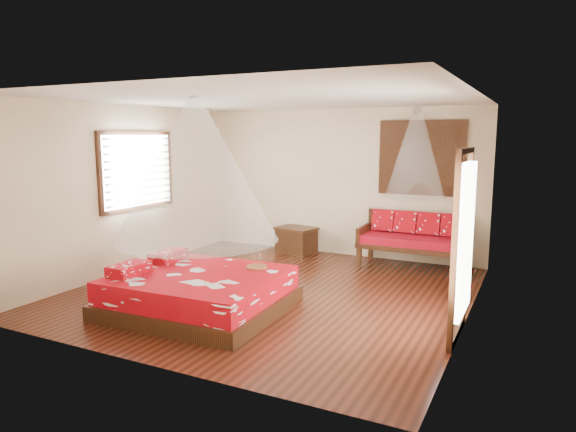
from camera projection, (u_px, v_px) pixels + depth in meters
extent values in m
cube|color=black|center=(273.00, 292.00, 7.64)|extent=(5.50, 5.50, 0.02)
cube|color=silver|center=(272.00, 98.00, 7.20)|extent=(5.50, 5.50, 0.02)
cube|color=beige|center=(128.00, 189.00, 8.63)|extent=(0.02, 5.50, 2.80)
cube|color=beige|center=(473.00, 210.00, 6.21)|extent=(0.02, 5.50, 2.80)
cube|color=beige|center=(340.00, 182.00, 9.86)|extent=(5.50, 0.02, 2.80)
cube|color=beige|center=(138.00, 229.00, 4.98)|extent=(5.50, 0.02, 2.80)
cube|color=black|center=(200.00, 303.00, 6.79)|extent=(2.22, 2.03, 0.20)
cube|color=#A20510|center=(199.00, 285.00, 6.75)|extent=(2.12, 1.92, 0.30)
cube|color=#A20510|center=(129.00, 269.00, 6.68)|extent=(0.33, 0.58, 0.14)
cube|color=#A20510|center=(168.00, 256.00, 7.42)|extent=(0.33, 0.58, 0.14)
cube|color=black|center=(359.00, 255.00, 9.03)|extent=(0.08, 0.08, 0.42)
cube|color=black|center=(461.00, 266.00, 8.27)|extent=(0.08, 0.08, 0.42)
cube|color=black|center=(371.00, 247.00, 9.65)|extent=(0.08, 0.08, 0.42)
cube|color=black|center=(467.00, 257.00, 8.89)|extent=(0.08, 0.08, 0.42)
cube|color=black|center=(413.00, 246.00, 8.93)|extent=(1.84, 0.82, 0.08)
cube|color=maroon|center=(413.00, 240.00, 8.92)|extent=(1.78, 0.76, 0.14)
cube|color=black|center=(418.00, 227.00, 9.22)|extent=(1.84, 0.06, 0.55)
cube|color=black|center=(365.00, 233.00, 9.30)|extent=(0.06, 0.82, 0.30)
cube|color=black|center=(466.00, 242.00, 8.52)|extent=(0.06, 0.82, 0.30)
cube|color=#A20510|center=(383.00, 221.00, 9.37)|extent=(0.39, 0.20, 0.41)
cube|color=#A20510|center=(405.00, 222.00, 9.19)|extent=(0.39, 0.20, 0.41)
cube|color=#A20510|center=(429.00, 224.00, 9.01)|extent=(0.39, 0.20, 0.41)
cube|color=#A20510|center=(453.00, 226.00, 8.83)|extent=(0.39, 0.20, 0.41)
cube|color=black|center=(296.00, 241.00, 10.11)|extent=(0.79, 0.64, 0.46)
cube|color=black|center=(296.00, 228.00, 10.07)|extent=(0.84, 0.69, 0.05)
cube|color=black|center=(422.00, 158.00, 9.07)|extent=(1.52, 0.06, 1.32)
cube|color=black|center=(421.00, 158.00, 9.06)|extent=(1.35, 0.04, 1.10)
cube|color=black|center=(137.00, 171.00, 8.75)|extent=(0.08, 1.74, 1.34)
cube|color=silver|center=(139.00, 171.00, 8.73)|extent=(0.04, 1.54, 1.10)
cube|color=black|center=(461.00, 248.00, 5.75)|extent=(0.08, 1.02, 2.16)
cube|color=white|center=(459.00, 239.00, 5.74)|extent=(0.03, 0.82, 1.70)
cylinder|color=brown|center=(257.00, 267.00, 7.01)|extent=(0.29, 0.29, 0.03)
cone|color=silver|center=(196.00, 171.00, 6.52)|extent=(2.10, 2.10, 1.80)
cone|color=silver|center=(416.00, 153.00, 8.64)|extent=(1.00, 1.00, 1.50)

